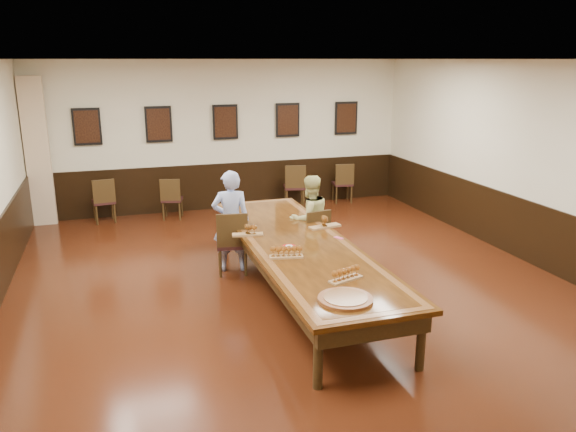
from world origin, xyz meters
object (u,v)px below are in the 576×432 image
object	(u,v)px
spare_chair_d	(342,182)
spare_chair_b	(172,198)
conference_table	(299,252)
spare_chair_a	(103,200)
person_woman	(310,219)
chair_man	(232,242)
spare_chair_c	(294,185)
carved_platter	(345,299)
chair_woman	(313,236)
person_man	(231,221)

from	to	relation	value
spare_chair_d	spare_chair_b	bearing A→B (deg)	12.73
conference_table	spare_chair_a	bearing A→B (deg)	119.46
person_woman	chair_man	bearing A→B (deg)	-4.56
spare_chair_c	carved_platter	xyz separation A→B (m)	(-1.61, -6.60, 0.29)
spare_chair_d	person_woman	xyz separation A→B (m)	(-2.06, -3.51, 0.26)
conference_table	carved_platter	world-z (taller)	carved_platter
spare_chair_b	chair_woman	bearing A→B (deg)	133.45
spare_chair_b	spare_chair_d	xyz separation A→B (m)	(3.91, 0.24, 0.02)
chair_man	spare_chair_c	distance (m)	4.16
chair_woman	person_man	xyz separation A→B (m)	(-1.31, 0.08, 0.34)
person_woman	conference_table	xyz separation A→B (m)	(-0.59, -1.20, -0.10)
spare_chair_b	person_woman	world-z (taller)	person_woman
chair_woman	spare_chair_b	world-z (taller)	chair_woman
spare_chair_a	carved_platter	distance (m)	7.05
carved_platter	conference_table	bearing A→B (deg)	85.55
spare_chair_a	spare_chair_b	world-z (taller)	spare_chair_a
chair_man	spare_chair_d	xyz separation A→B (m)	(3.37, 3.63, -0.04)
chair_man	carved_platter	distance (m)	3.13
chair_woman	person_woman	bearing A→B (deg)	-90.00
chair_man	person_woman	size ratio (longest dim) A/B	0.70
chair_man	person_woman	bearing A→B (deg)	-165.92
chair_woman	spare_chair_b	bearing A→B (deg)	-70.77
chair_man	spare_chair_b	world-z (taller)	chair_man
chair_man	person_man	xyz separation A→B (m)	(0.02, 0.10, 0.30)
chair_man	person_woman	world-z (taller)	person_woman
spare_chair_c	spare_chair_d	bearing A→B (deg)	-163.46
carved_platter	spare_chair_b	bearing A→B (deg)	99.72
conference_table	carved_platter	bearing A→B (deg)	-94.45
chair_woman	person_woman	xyz separation A→B (m)	(-0.02, 0.10, 0.26)
chair_man	spare_chair_d	world-z (taller)	chair_man
spare_chair_b	conference_table	bearing A→B (deg)	120.23
spare_chair_c	spare_chair_d	size ratio (longest dim) A/B	1.06
chair_man	person_man	world-z (taller)	person_man
spare_chair_c	person_man	distance (m)	4.07
chair_woman	spare_chair_b	distance (m)	3.85
spare_chair_a	spare_chair_d	world-z (taller)	spare_chair_d
spare_chair_a	spare_chair_c	distance (m)	4.06
spare_chair_c	person_man	world-z (taller)	person_man
carved_platter	chair_man	bearing A→B (deg)	100.51
spare_chair_a	conference_table	bearing A→B (deg)	111.80
conference_table	spare_chair_b	bearing A→B (deg)	105.75
chair_woman	carved_platter	world-z (taller)	chair_woman
spare_chair_b	carved_platter	world-z (taller)	spare_chair_b
spare_chair_b	conference_table	xyz separation A→B (m)	(1.26, -4.46, 0.18)
chair_man	spare_chair_b	distance (m)	3.43
spare_chair_d	carved_platter	world-z (taller)	spare_chair_d
chair_woman	spare_chair_c	xyz separation A→B (m)	(0.85, 3.52, 0.03)
chair_woman	spare_chair_b	xyz separation A→B (m)	(-1.86, 3.36, -0.02)
person_woman	carved_platter	size ratio (longest dim) A/B	2.01
spare_chair_c	person_woman	bearing A→B (deg)	87.96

